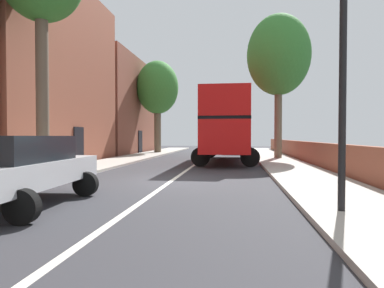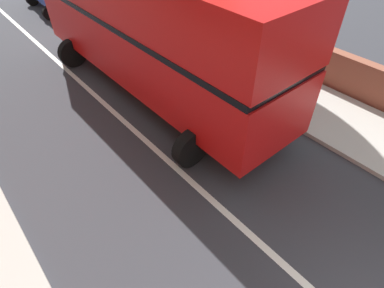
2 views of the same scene
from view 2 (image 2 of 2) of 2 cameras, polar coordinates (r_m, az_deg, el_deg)
double_decker_bus at (r=9.87m, az=-7.89°, el=21.23°), size 3.58×10.03×4.06m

